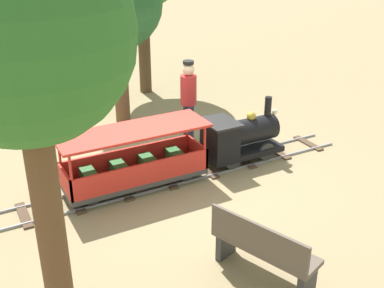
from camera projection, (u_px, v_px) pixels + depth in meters
The scene contains 8 objects.
ground_plane at pixel (176, 178), 8.01m from camera, with size 60.00×60.00×0.00m, color #8C7A56.
track at pixel (186, 174), 8.09m from camera, with size 0.72×6.05×0.04m.
locomotive at pixel (239, 137), 8.34m from camera, with size 0.68×1.45×1.08m.
passenger_car at pixel (135, 164), 7.53m from camera, with size 0.78×2.35×0.97m.
conductor_person at pixel (188, 96), 8.87m from camera, with size 0.30×0.30×1.62m.
park_bench at pixel (263, 249), 5.58m from camera, with size 1.36×0.82×0.82m.
oak_tree_near at pixel (116, 5), 9.30m from camera, with size 1.81×1.81×3.37m.
oak_tree_far at pixel (23, 41), 3.64m from camera, with size 1.76×1.76×3.97m.
Camera 1 is at (6.33, -3.10, 3.84)m, focal length 45.04 mm.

